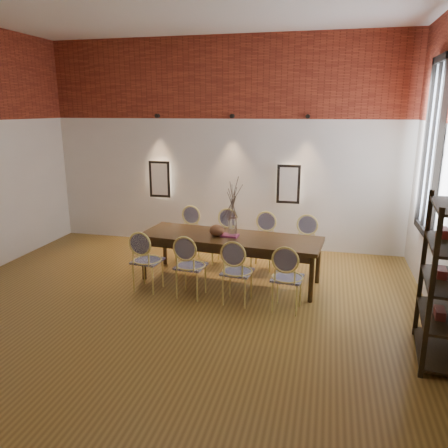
% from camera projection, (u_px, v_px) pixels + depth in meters
% --- Properties ---
extents(floor, '(7.00, 7.00, 0.02)m').
position_uv_depth(floor, '(159.00, 323.00, 5.67)').
color(floor, olive).
rests_on(floor, ground).
extents(wall_back, '(7.00, 0.10, 4.00)m').
position_uv_depth(wall_back, '(223.00, 145.00, 8.49)').
color(wall_back, silver).
rests_on(wall_back, ground).
extents(brick_band_back, '(7.00, 0.02, 1.50)m').
position_uv_depth(brick_band_back, '(222.00, 77.00, 8.11)').
color(brick_band_back, maroon).
rests_on(brick_band_back, ground).
extents(niche_left, '(0.36, 0.06, 0.66)m').
position_uv_depth(niche_left, '(160.00, 179.00, 8.87)').
color(niche_left, '#FFEAC6').
rests_on(niche_left, wall_back).
extents(niche_right, '(0.36, 0.06, 0.66)m').
position_uv_depth(niche_right, '(289.00, 184.00, 8.29)').
color(niche_right, '#FFEAC6').
rests_on(niche_right, wall_back).
extents(spot_fixture_left, '(0.08, 0.10, 0.08)m').
position_uv_depth(spot_fixture_left, '(157.00, 116.00, 8.52)').
color(spot_fixture_left, black).
rests_on(spot_fixture_left, wall_back).
extents(spot_fixture_mid, '(0.08, 0.10, 0.08)m').
position_uv_depth(spot_fixture_mid, '(232.00, 116.00, 8.19)').
color(spot_fixture_mid, black).
rests_on(spot_fixture_mid, wall_back).
extents(spot_fixture_right, '(0.08, 0.10, 0.08)m').
position_uv_depth(spot_fixture_right, '(308.00, 116.00, 7.87)').
color(spot_fixture_right, black).
rests_on(spot_fixture_right, wall_back).
extents(window_glass, '(0.02, 0.78, 2.38)m').
position_uv_depth(window_glass, '(433.00, 147.00, 6.22)').
color(window_glass, silver).
rests_on(window_glass, wall_right).
extents(window_frame, '(0.08, 0.90, 2.50)m').
position_uv_depth(window_frame, '(432.00, 147.00, 6.22)').
color(window_frame, black).
rests_on(window_frame, wall_right).
extents(window_mullion, '(0.06, 0.06, 2.40)m').
position_uv_depth(window_mullion, '(432.00, 147.00, 6.22)').
color(window_mullion, black).
rests_on(window_mullion, wall_right).
extents(dining_table, '(2.92, 1.19, 0.75)m').
position_uv_depth(dining_table, '(230.00, 259.00, 6.94)').
color(dining_table, '#38230F').
rests_on(dining_table, floor).
extents(chair_near_a, '(0.48, 0.48, 0.94)m').
position_uv_depth(chair_near_a, '(148.00, 260.00, 6.58)').
color(chair_near_a, '#E9D76E').
rests_on(chair_near_a, floor).
extents(chair_near_b, '(0.48, 0.48, 0.94)m').
position_uv_depth(chair_near_b, '(191.00, 266.00, 6.35)').
color(chair_near_b, '#E9D76E').
rests_on(chair_near_b, floor).
extents(chair_near_c, '(0.48, 0.48, 0.94)m').
position_uv_depth(chair_near_c, '(237.00, 272.00, 6.13)').
color(chair_near_c, '#E9D76E').
rests_on(chair_near_c, floor).
extents(chair_near_d, '(0.48, 0.48, 0.94)m').
position_uv_depth(chair_near_d, '(287.00, 278.00, 5.90)').
color(chair_near_d, '#E9D76E').
rests_on(chair_near_d, floor).
extents(chair_far_a, '(0.48, 0.48, 0.94)m').
position_uv_depth(chair_far_a, '(187.00, 235.00, 7.92)').
color(chair_far_a, '#E9D76E').
rests_on(chair_far_a, floor).
extents(chair_far_b, '(0.48, 0.48, 0.94)m').
position_uv_depth(chair_far_b, '(224.00, 238.00, 7.70)').
color(chair_far_b, '#E9D76E').
rests_on(chair_far_b, floor).
extents(chair_far_c, '(0.48, 0.48, 0.94)m').
position_uv_depth(chair_far_c, '(263.00, 242.00, 7.47)').
color(chair_far_c, '#E9D76E').
rests_on(chair_far_c, floor).
extents(chair_far_d, '(0.48, 0.48, 0.94)m').
position_uv_depth(chair_far_d, '(305.00, 246.00, 7.25)').
color(chair_far_d, '#E9D76E').
rests_on(chair_far_d, floor).
extents(vase, '(0.14, 0.14, 0.30)m').
position_uv_depth(vase, '(232.00, 227.00, 6.79)').
color(vase, silver).
rests_on(vase, dining_table).
extents(dried_branches, '(0.50, 0.50, 0.70)m').
position_uv_depth(dried_branches, '(233.00, 199.00, 6.67)').
color(dried_branches, '#43362C').
rests_on(dried_branches, vase).
extents(bowl, '(0.24, 0.24, 0.18)m').
position_uv_depth(bowl, '(217.00, 230.00, 6.84)').
color(bowl, brown).
rests_on(bowl, dining_table).
extents(book, '(0.28, 0.20, 0.03)m').
position_uv_depth(book, '(230.00, 235.00, 6.82)').
color(book, '#862C55').
rests_on(book, dining_table).
extents(shelving_rack, '(0.48, 1.03, 1.80)m').
position_uv_depth(shelving_rack, '(443.00, 281.00, 4.66)').
color(shelving_rack, black).
rests_on(shelving_rack, floor).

